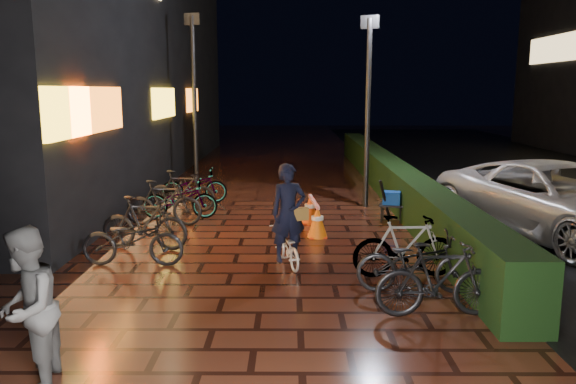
{
  "coord_description": "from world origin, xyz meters",
  "views": [
    {
      "loc": [
        0.43,
        -8.33,
        2.98
      ],
      "look_at": [
        0.38,
        2.03,
        1.1
      ],
      "focal_mm": 35.0,
      "sensor_mm": 36.0,
      "label": 1
    }
  ],
  "objects_px": {
    "van": "(558,201)",
    "cart_assembly": "(391,200)",
    "bystander_person": "(27,309)",
    "cyclist": "(288,229)",
    "traffic_barrier": "(314,215)"
  },
  "relations": [
    {
      "from": "van",
      "to": "traffic_barrier",
      "type": "distance_m",
      "value": 5.0
    },
    {
      "from": "cyclist",
      "to": "traffic_barrier",
      "type": "bearing_deg",
      "value": 77.93
    },
    {
      "from": "bystander_person",
      "to": "cyclist",
      "type": "height_order",
      "value": "cyclist"
    },
    {
      "from": "bystander_person",
      "to": "van",
      "type": "xyz_separation_m",
      "value": [
        8.07,
        5.93,
        -0.06
      ]
    },
    {
      "from": "cyclist",
      "to": "traffic_barrier",
      "type": "relative_size",
      "value": 1.08
    },
    {
      "from": "van",
      "to": "cart_assembly",
      "type": "bearing_deg",
      "value": 136.05
    },
    {
      "from": "bystander_person",
      "to": "cart_assembly",
      "type": "xyz_separation_m",
      "value": [
        4.94,
        7.35,
        -0.32
      ]
    },
    {
      "from": "bystander_person",
      "to": "traffic_barrier",
      "type": "xyz_separation_m",
      "value": [
        3.13,
        6.56,
        -0.51
      ]
    },
    {
      "from": "traffic_barrier",
      "to": "cart_assembly",
      "type": "relative_size",
      "value": 1.64
    },
    {
      "from": "bystander_person",
      "to": "traffic_barrier",
      "type": "relative_size",
      "value": 1.02
    },
    {
      "from": "van",
      "to": "cyclist",
      "type": "xyz_separation_m",
      "value": [
        -5.49,
        -1.91,
        -0.11
      ]
    },
    {
      "from": "cart_assembly",
      "to": "traffic_barrier",
      "type": "bearing_deg",
      "value": -156.59
    },
    {
      "from": "cyclist",
      "to": "cart_assembly",
      "type": "relative_size",
      "value": 1.77
    },
    {
      "from": "traffic_barrier",
      "to": "cart_assembly",
      "type": "bearing_deg",
      "value": 23.41
    },
    {
      "from": "van",
      "to": "cart_assembly",
      "type": "distance_m",
      "value": 3.45
    }
  ]
}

